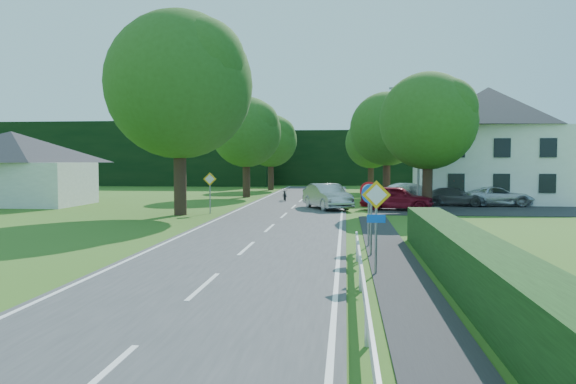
# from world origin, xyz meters

# --- Properties ---
(ground) EXTENTS (160.00, 160.00, 0.00)m
(ground) POSITION_xyz_m (0.00, 0.00, 0.00)
(ground) COLOR #385919
(ground) RESTS_ON ground
(road) EXTENTS (7.00, 80.00, 0.04)m
(road) POSITION_xyz_m (0.00, 20.00, 0.02)
(road) COLOR #3A3A3C
(road) RESTS_ON ground
(footpath) EXTENTS (1.50, 44.00, 0.04)m
(footpath) POSITION_xyz_m (4.95, 2.00, 0.02)
(footpath) COLOR #262629
(footpath) RESTS_ON ground
(parking_pad) EXTENTS (14.00, 16.00, 0.04)m
(parking_pad) POSITION_xyz_m (12.00, 33.00, 0.02)
(parking_pad) COLOR #262629
(parking_pad) RESTS_ON ground
(line_edge_left) EXTENTS (0.12, 80.00, 0.01)m
(line_edge_left) POSITION_xyz_m (-3.25, 20.00, 0.04)
(line_edge_left) COLOR white
(line_edge_left) RESTS_ON road
(line_edge_right) EXTENTS (0.12, 80.00, 0.01)m
(line_edge_right) POSITION_xyz_m (3.25, 20.00, 0.04)
(line_edge_right) COLOR white
(line_edge_right) RESTS_ON road
(line_centre) EXTENTS (0.12, 80.00, 0.01)m
(line_centre) POSITION_xyz_m (0.00, 20.00, 0.04)
(line_centre) COLOR white
(line_centre) RESTS_ON road
(tree_main) EXTENTS (9.40, 9.40, 11.64)m
(tree_main) POSITION_xyz_m (-6.00, 24.00, 5.82)
(tree_main) COLOR #2B5318
(tree_main) RESTS_ON ground
(tree_left_far) EXTENTS (7.00, 7.00, 8.58)m
(tree_left_far) POSITION_xyz_m (-5.00, 40.00, 4.29)
(tree_left_far) COLOR #2B5318
(tree_left_far) RESTS_ON ground
(tree_right_far) EXTENTS (7.40, 7.40, 9.09)m
(tree_right_far) POSITION_xyz_m (7.00, 42.00, 4.54)
(tree_right_far) COLOR #2B5318
(tree_right_far) RESTS_ON ground
(tree_left_back) EXTENTS (6.60, 6.60, 8.07)m
(tree_left_back) POSITION_xyz_m (-4.50, 52.00, 4.04)
(tree_left_back) COLOR #2B5318
(tree_left_back) RESTS_ON ground
(tree_right_back) EXTENTS (6.20, 6.20, 7.56)m
(tree_right_back) POSITION_xyz_m (6.00, 50.00, 3.78)
(tree_right_back) COLOR #2B5318
(tree_right_back) RESTS_ON ground
(tree_right_mid) EXTENTS (7.00, 7.00, 8.58)m
(tree_right_mid) POSITION_xyz_m (8.50, 28.00, 4.29)
(tree_right_mid) COLOR #2B5318
(tree_right_mid) RESTS_ON ground
(treeline_left) EXTENTS (44.00, 6.00, 8.00)m
(treeline_left) POSITION_xyz_m (-28.00, 62.00, 4.00)
(treeline_left) COLOR black
(treeline_left) RESTS_ON ground
(treeline_right) EXTENTS (30.00, 5.00, 7.00)m
(treeline_right) POSITION_xyz_m (8.00, 66.00, 3.50)
(treeline_right) COLOR black
(treeline_right) RESTS_ON ground
(bungalow_left) EXTENTS (11.00, 6.50, 5.20)m
(bungalow_left) POSITION_xyz_m (-20.00, 30.00, 2.71)
(bungalow_left) COLOR beige
(bungalow_left) RESTS_ON ground
(house_white) EXTENTS (10.60, 8.40, 8.60)m
(house_white) POSITION_xyz_m (14.00, 36.00, 4.41)
(house_white) COLOR white
(house_white) RESTS_ON ground
(streetlight) EXTENTS (2.03, 0.18, 8.00)m
(streetlight) POSITION_xyz_m (8.06, 30.00, 4.46)
(streetlight) COLOR gray
(streetlight) RESTS_ON ground
(sign_priority_right) EXTENTS (0.78, 0.09, 2.59)m
(sign_priority_right) POSITION_xyz_m (4.30, 7.98, 1.80)
(sign_priority_right) COLOR gray
(sign_priority_right) RESTS_ON ground
(sign_roundabout) EXTENTS (0.64, 0.08, 2.37)m
(sign_roundabout) POSITION_xyz_m (4.30, 10.98, 1.67)
(sign_roundabout) COLOR gray
(sign_roundabout) RESTS_ON ground
(sign_speed_limit) EXTENTS (0.64, 0.11, 2.37)m
(sign_speed_limit) POSITION_xyz_m (4.30, 12.97, 1.77)
(sign_speed_limit) COLOR gray
(sign_speed_limit) RESTS_ON ground
(sign_priority_left) EXTENTS (0.78, 0.09, 2.44)m
(sign_priority_left) POSITION_xyz_m (-4.50, 24.98, 1.72)
(sign_priority_left) COLOR gray
(sign_priority_left) RESTS_ON ground
(moving_car) EXTENTS (3.51, 5.18, 1.61)m
(moving_car) POSITION_xyz_m (2.29, 28.53, 0.85)
(moving_car) COLOR #AFAEB3
(moving_car) RESTS_ON road
(motorcycle) EXTENTS (0.99, 1.98, 0.99)m
(motorcycle) POSITION_xyz_m (-1.20, 35.55, 0.54)
(motorcycle) COLOR black
(motorcycle) RESTS_ON road
(parked_car_red) EXTENTS (4.79, 2.65, 1.54)m
(parked_car_red) POSITION_xyz_m (6.67, 28.23, 0.81)
(parked_car_red) COLOR maroon
(parked_car_red) RESTS_ON parking_pad
(parked_car_silver_a) EXTENTS (4.70, 2.89, 1.46)m
(parked_car_silver_a) POSITION_xyz_m (8.22, 34.08, 0.77)
(parked_car_silver_a) COLOR #B4B4B9
(parked_car_silver_a) RESTS_ON parking_pad
(parked_car_grey) EXTENTS (4.61, 2.69, 1.25)m
(parked_car_grey) POSITION_xyz_m (10.91, 32.00, 0.67)
(parked_car_grey) COLOR #525257
(parked_car_grey) RESTS_ON parking_pad
(parked_car_silver_b) EXTENTS (4.81, 2.25, 1.33)m
(parked_car_silver_b) POSITION_xyz_m (13.77, 32.16, 0.71)
(parked_car_silver_b) COLOR silver
(parked_car_silver_b) RESTS_ON parking_pad
(parasol) EXTENTS (2.89, 2.91, 2.03)m
(parasol) POSITION_xyz_m (11.17, 32.77, 1.06)
(parasol) COLOR red
(parasol) RESTS_ON parking_pad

